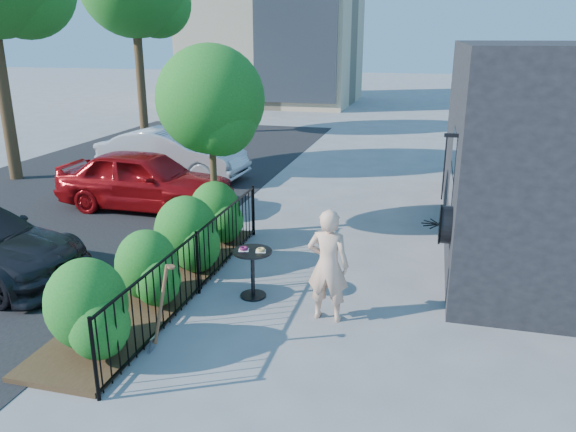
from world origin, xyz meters
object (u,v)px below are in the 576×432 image
(cafe_table, at_px, (253,265))
(shovel, at_px, (159,314))
(car_red, at_px, (145,180))
(car_silver, at_px, (173,154))
(woman, at_px, (328,265))
(patio_tree, at_px, (213,106))

(cafe_table, xyz_separation_m, shovel, (-0.67, -1.97, 0.03))
(cafe_table, xyz_separation_m, car_red, (-4.10, 4.08, 0.18))
(car_red, relative_size, car_silver, 0.97)
(shovel, bearing_deg, car_silver, 114.57)
(cafe_table, relative_size, car_silver, 0.19)
(woman, bearing_deg, shovel, 40.62)
(woman, xyz_separation_m, shovel, (-1.99, -1.53, -0.28))
(patio_tree, bearing_deg, car_red, 149.62)
(woman, height_order, car_red, woman)
(shovel, height_order, car_silver, car_silver)
(shovel, bearing_deg, woman, 37.54)
(shovel, bearing_deg, car_red, 119.58)
(patio_tree, height_order, woman, patio_tree)
(patio_tree, distance_m, woman, 4.68)
(patio_tree, relative_size, cafe_table, 4.55)
(patio_tree, bearing_deg, woman, -45.97)
(cafe_table, bearing_deg, shovel, -108.79)
(patio_tree, relative_size, woman, 2.26)
(woman, bearing_deg, cafe_table, -15.09)
(cafe_table, bearing_deg, patio_tree, 121.99)
(shovel, bearing_deg, patio_tree, 102.02)
(woman, distance_m, shovel, 2.53)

